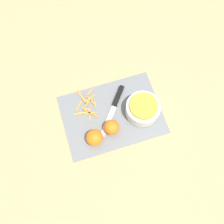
# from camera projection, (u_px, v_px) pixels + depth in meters

# --- Properties ---
(ground_plane) EXTENTS (4.00, 4.00, 0.00)m
(ground_plane) POSITION_uv_depth(u_px,v_px,m) (112.00, 115.00, 1.17)
(ground_plane) COLOR tan
(cutting_board) EXTENTS (0.44, 0.31, 0.01)m
(cutting_board) POSITION_uv_depth(u_px,v_px,m) (112.00, 115.00, 1.17)
(cutting_board) COLOR slate
(cutting_board) RESTS_ON ground_plane
(bowl_speckled) EXTENTS (0.15, 0.15, 0.08)m
(bowl_speckled) POSITION_uv_depth(u_px,v_px,m) (143.00, 109.00, 1.13)
(bowl_speckled) COLOR silver
(bowl_speckled) RESTS_ON cutting_board
(knife) EXTENTS (0.17, 0.21, 0.02)m
(knife) POSITION_uv_depth(u_px,v_px,m) (116.00, 101.00, 1.18)
(knife) COLOR black
(knife) RESTS_ON cutting_board
(orange_left) EXTENTS (0.07, 0.07, 0.07)m
(orange_left) POSITION_uv_depth(u_px,v_px,m) (94.00, 138.00, 1.10)
(orange_left) COLOR orange
(orange_left) RESTS_ON cutting_board
(orange_right) EXTENTS (0.07, 0.07, 0.07)m
(orange_right) POSITION_uv_depth(u_px,v_px,m) (112.00, 127.00, 1.11)
(orange_right) COLOR orange
(orange_right) RESTS_ON cutting_board
(peel_pile) EXTENTS (0.12, 0.16, 0.01)m
(peel_pile) POSITION_uv_depth(u_px,v_px,m) (87.00, 105.00, 1.18)
(peel_pile) COLOR orange
(peel_pile) RESTS_ON cutting_board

